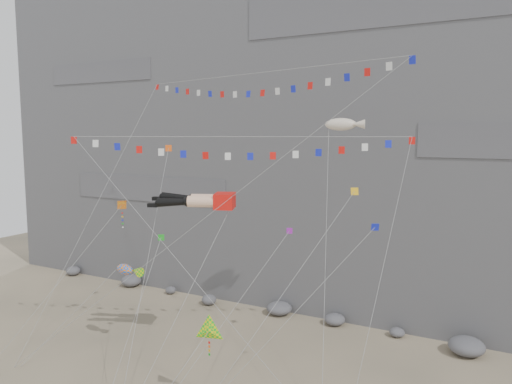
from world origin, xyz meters
TOP-DOWN VIEW (x-y plane):
  - cliff at (0.00, 32.00)m, footprint 80.00×28.00m
  - talus_boulders at (0.00, 17.00)m, footprint 60.00×3.00m
  - legs_kite at (-0.28, 3.53)m, footprint 6.75×14.19m
  - flag_banner_upper at (1.17, 9.53)m, footprint 28.35×17.07m
  - flag_banner_lower at (2.45, 4.66)m, footprint 23.28×11.82m
  - harlequin_kite at (-8.94, 4.03)m, footprint 7.15×9.72m
  - fish_windsock at (-7.21, 2.40)m, footprint 7.76×6.71m
  - delta_kite at (3.89, -1.87)m, footprint 3.03×7.42m
  - blimp_windsock at (8.14, 11.25)m, footprint 5.71×14.50m
  - small_kite_a at (-5.45, 6.15)m, footprint 6.53×14.02m
  - small_kite_b at (5.74, 6.13)m, footprint 4.96×12.39m
  - small_kite_c at (-3.68, 2.70)m, footprint 3.91×11.48m
  - small_kite_d at (10.46, 7.28)m, footprint 7.15×14.22m
  - small_kite_e at (13.20, 2.40)m, footprint 10.42×8.17m

SIDE VIEW (x-z plane):
  - talus_boulders at x=0.00m, z-range 0.00..1.20m
  - delta_kite at x=3.89m, z-range 1.23..10.41m
  - fish_windsock at x=-7.21m, z-range 1.85..12.97m
  - small_kite_c at x=-3.68m, z-range 2.50..17.83m
  - small_kite_b at x=5.74m, z-range 2.48..19.33m
  - harlequin_kite at x=-8.94m, z-range 4.16..20.64m
  - small_kite_e at x=13.20m, z-range 3.63..21.43m
  - legs_kite at x=-0.28m, z-range 4.16..22.79m
  - small_kite_d at x=10.46m, z-range 3.78..24.53m
  - small_kite_a at x=-5.45m, z-range 5.71..28.30m
  - flag_banner_lower at x=2.45m, z-range 7.29..29.37m
  - blimp_windsock at x=8.14m, z-range 7.37..31.16m
  - flag_banner_upper at x=1.17m, z-range 8.17..38.92m
  - cliff at x=0.00m, z-range 0.00..50.00m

